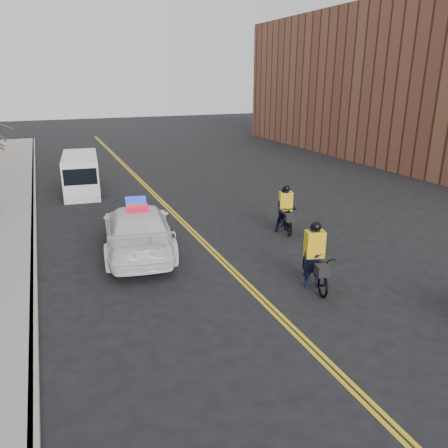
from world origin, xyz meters
TOP-DOWN VIEW (x-y plane):
  - ground at (0.00, 0.00)m, footprint 120.00×120.00m
  - center_line_left at (-0.08, 8.00)m, footprint 0.10×60.00m
  - center_line_right at (0.08, 8.00)m, footprint 0.10×60.00m
  - curb at (-6.00, 8.00)m, footprint 0.20×60.00m
  - building_across at (22.00, 18.00)m, footprint 12.00×30.00m
  - police_cruiser at (-2.44, 4.58)m, footprint 3.21×6.09m
  - cargo_van at (-3.51, 14.07)m, footprint 2.22×4.99m
  - cyclist_near at (1.77, -0.27)m, footprint 1.23×2.23m
  - cyclist_far at (3.50, 4.38)m, footprint 1.06×2.01m

SIDE VIEW (x-z plane):
  - ground at x=0.00m, z-range 0.00..0.00m
  - center_line_left at x=-0.08m, z-range 0.00..0.01m
  - center_line_right at x=0.08m, z-range 0.00..0.01m
  - curb at x=-6.00m, z-range 0.00..0.15m
  - cyclist_near at x=1.77m, z-range -0.32..1.76m
  - cyclist_far at x=3.50m, z-range -0.21..1.75m
  - police_cruiser at x=-2.44m, z-range -0.07..1.77m
  - cargo_van at x=-3.51m, z-range -0.02..2.01m
  - building_across at x=22.00m, z-range 0.00..11.00m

